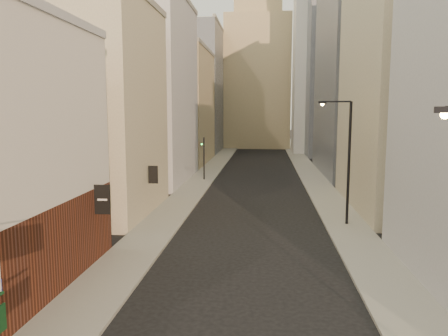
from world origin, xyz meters
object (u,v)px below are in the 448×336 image
clock_tower (258,67)px  white_tower (316,54)px  streetlamp_mid (346,155)px  traffic_light_left (204,150)px

clock_tower → white_tower: 17.83m
streetlamp_mid → clock_tower: bearing=112.1°
clock_tower → white_tower: (11.00, -14.00, 0.97)m
clock_tower → streetlamp_mid: bearing=-83.8°
clock_tower → traffic_light_left: bearing=-96.0°
clock_tower → streetlamp_mid: clock_tower is taller
white_tower → traffic_light_left: white_tower is taller
white_tower → streetlamp_mid: size_ratio=4.77×
white_tower → clock_tower: bearing=128.2°
streetlamp_mid → traffic_light_left: size_ratio=1.74×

